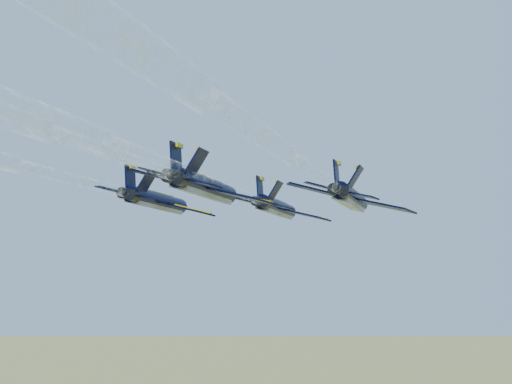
% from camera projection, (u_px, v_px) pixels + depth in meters
% --- Properties ---
extents(jet_lead, '(14.74, 19.40, 5.22)m').
position_uv_depth(jet_lead, '(277.00, 208.00, 103.15)').
color(jet_lead, black).
extents(jet_left, '(14.74, 19.40, 5.22)m').
position_uv_depth(jet_left, '(158.00, 201.00, 92.57)').
color(jet_left, black).
extents(jet_right, '(14.74, 19.40, 5.22)m').
position_uv_depth(jet_right, '(351.00, 198.00, 88.52)').
color(jet_right, black).
extents(jet_slot, '(14.74, 19.40, 5.22)m').
position_uv_depth(jet_slot, '(206.00, 188.00, 76.43)').
color(jet_slot, black).
extents(smoke_trail_lead, '(8.24, 82.84, 2.90)m').
position_uv_depth(smoke_trail_lead, '(9.00, 127.00, 43.32)').
color(smoke_trail_lead, white).
extents(smoke_trail_right, '(8.24, 82.84, 2.90)m').
position_uv_depth(smoke_trail_right, '(102.00, 57.00, 28.68)').
color(smoke_trail_right, white).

